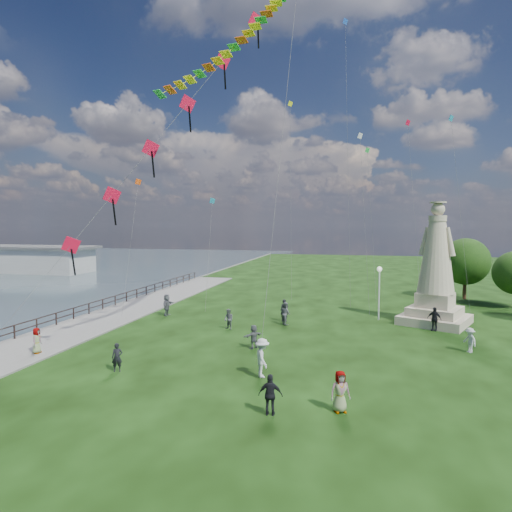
% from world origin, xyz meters
% --- Properties ---
extents(waterfront, '(200.00, 200.00, 1.51)m').
position_xyz_m(waterfront, '(-15.24, 8.99, -0.06)').
color(waterfront, '#2E3D45').
rests_on(waterfront, ground).
extents(pier_pavilion, '(30.00, 8.00, 4.40)m').
position_xyz_m(pier_pavilion, '(-52.00, 42.00, 1.84)').
color(pier_pavilion, '#A0A09B').
rests_on(pier_pavilion, ground).
extents(statue, '(6.04, 6.04, 9.27)m').
position_xyz_m(statue, '(11.30, 15.33, 3.50)').
color(statue, '#BCA78E').
rests_on(statue, ground).
extents(lamppost, '(0.39, 0.39, 4.24)m').
position_xyz_m(lamppost, '(7.20, 15.75, 3.06)').
color(lamppost, silver).
rests_on(lamppost, ground).
extents(tree_row, '(7.67, 13.54, 6.20)m').
position_xyz_m(tree_row, '(17.78, 24.90, 3.43)').
color(tree_row, '#382314').
rests_on(tree_row, ground).
extents(person_0, '(0.63, 0.54, 1.47)m').
position_xyz_m(person_0, '(-6.49, 0.16, 0.74)').
color(person_0, black).
rests_on(person_0, ground).
extents(person_1, '(0.84, 0.75, 1.48)m').
position_xyz_m(person_1, '(-3.50, 10.00, 0.74)').
color(person_1, '#595960').
rests_on(person_1, ground).
extents(person_2, '(1.13, 1.41, 1.93)m').
position_xyz_m(person_2, '(0.94, 1.10, 0.97)').
color(person_2, silver).
rests_on(person_2, ground).
extents(person_3, '(1.00, 0.58, 1.65)m').
position_xyz_m(person_3, '(2.18, -3.00, 0.82)').
color(person_3, black).
rests_on(person_3, ground).
extents(person_4, '(0.96, 0.79, 1.68)m').
position_xyz_m(person_4, '(4.85, -2.06, 0.84)').
color(person_4, '#595960').
rests_on(person_4, ground).
extents(person_5, '(0.73, 1.67, 1.80)m').
position_xyz_m(person_5, '(-9.89, 13.36, 0.90)').
color(person_5, '#595960').
rests_on(person_5, ground).
extents(person_6, '(0.67, 0.48, 1.72)m').
position_xyz_m(person_6, '(-0.01, 13.51, 0.86)').
color(person_6, black).
rests_on(person_6, ground).
extents(person_7, '(0.91, 0.97, 1.71)m').
position_xyz_m(person_7, '(0.25, 12.41, 0.86)').
color(person_7, '#595960').
rests_on(person_7, ground).
extents(person_8, '(0.87, 1.07, 1.47)m').
position_xyz_m(person_8, '(12.01, 7.91, 0.74)').
color(person_8, silver).
rests_on(person_8, ground).
extents(person_9, '(1.12, 0.94, 1.70)m').
position_xyz_m(person_9, '(10.88, 12.95, 0.85)').
color(person_9, black).
rests_on(person_9, ground).
extents(person_10, '(0.61, 0.82, 1.49)m').
position_xyz_m(person_10, '(-12.56, 1.62, 0.75)').
color(person_10, '#595960').
rests_on(person_10, ground).
extents(person_11, '(1.29, 1.42, 1.45)m').
position_xyz_m(person_11, '(-0.62, 5.79, 0.73)').
color(person_11, '#595960').
rests_on(person_11, ground).
extents(red_kite_train, '(12.95, 9.35, 20.87)m').
position_xyz_m(red_kite_train, '(-5.68, 4.61, 12.95)').
color(red_kite_train, black).
rests_on(red_kite_train, ground).
extents(small_kites, '(28.95, 16.51, 27.69)m').
position_xyz_m(small_kites, '(2.58, 22.93, 13.75)').
color(small_kites, teal).
rests_on(small_kites, ground).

